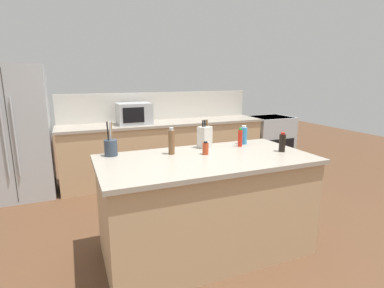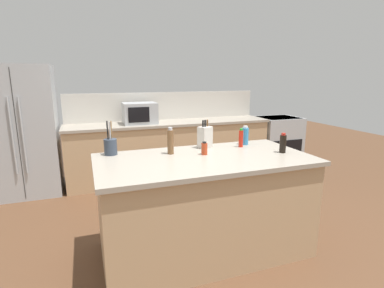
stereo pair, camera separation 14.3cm
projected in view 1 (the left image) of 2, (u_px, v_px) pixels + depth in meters
The scene contains 14 objects.
ground_plane at pixel (206, 249), 2.94m from camera, with size 14.00×14.00×0.00m, color brown.
back_counter_run at pixel (166, 150), 4.93m from camera, with size 3.30×0.66×0.94m.
wall_backsplash at pixel (159, 106), 5.06m from camera, with size 3.26×0.03×0.46m, color beige.
kitchen_island at pixel (206, 205), 2.84m from camera, with size 1.95×1.00×0.94m.
refrigerator at pixel (14, 133), 4.08m from camera, with size 0.90×0.75×1.82m.
range_oven at pixel (269, 140), 5.70m from camera, with size 0.76×0.65×0.92m.
microwave at pixel (134, 114), 4.60m from camera, with size 0.51×0.39×0.32m.
knife_block at pixel (205, 137), 3.07m from camera, with size 0.16×0.15×0.29m.
utensil_crock at pixel (111, 147), 2.77m from camera, with size 0.12×0.12×0.32m.
pepper_grinder at pixel (171, 142), 2.81m from camera, with size 0.06×0.06×0.26m.
hot_sauce_bottle at pixel (240, 138), 3.13m from camera, with size 0.05×0.05×0.19m.
dish_soap_bottle at pixel (244, 135), 3.25m from camera, with size 0.07×0.07×0.20m.
spice_jar_paprika at pixel (206, 148), 2.82m from camera, with size 0.06×0.06×0.12m.
soy_sauce_bottle at pixel (282, 143), 2.92m from camera, with size 0.06×0.06×0.19m.
Camera 1 is at (-1.14, -2.38, 1.66)m, focal length 28.00 mm.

